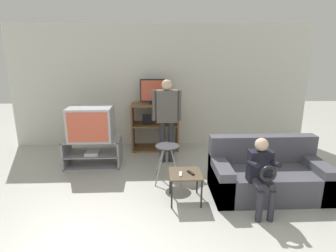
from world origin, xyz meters
TOP-DOWN VIEW (x-y plane):
  - wall_back at (0.00, 3.89)m, footprint 6.40×0.06m
  - tv_stand at (-1.29, 2.74)m, footprint 1.00×0.56m
  - television_main at (-1.29, 2.73)m, footprint 0.76×0.59m
  - media_shelf at (-0.15, 3.57)m, footprint 0.97×0.51m
  - television_flat at (-0.16, 3.59)m, footprint 0.59×0.20m
  - folding_stool at (0.05, 2.04)m, footprint 0.43×0.43m
  - snack_table at (0.27, 1.39)m, footprint 0.45×0.45m
  - remote_control_black at (0.34, 1.37)m, footprint 0.09×0.15m
  - remote_control_white at (0.19, 1.34)m, footprint 0.05×0.15m
  - couch at (1.49, 1.55)m, footprint 1.62×0.82m
  - person_standing_adult at (0.07, 2.84)m, footprint 0.53×0.20m
  - person_seated_child at (1.21, 1.07)m, footprint 0.33×0.43m

SIDE VIEW (x-z plane):
  - tv_stand at x=-1.29m, z-range 0.00..0.50m
  - couch at x=1.49m, z-range -0.13..0.69m
  - snack_table at x=0.27m, z-range 0.16..0.58m
  - remote_control_black at x=0.34m, z-range 0.42..0.44m
  - remote_control_white at x=0.19m, z-range 0.42..0.44m
  - folding_stool at x=0.05m, z-range 0.20..0.81m
  - media_shelf at x=-0.15m, z-range 0.01..1.00m
  - person_seated_child at x=1.21m, z-range 0.09..1.08m
  - television_main at x=-1.29m, z-range 0.50..1.10m
  - person_standing_adult at x=0.07m, z-range 0.16..1.73m
  - television_flat at x=-0.16m, z-range 0.97..1.48m
  - wall_back at x=0.00m, z-range 0.00..2.60m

